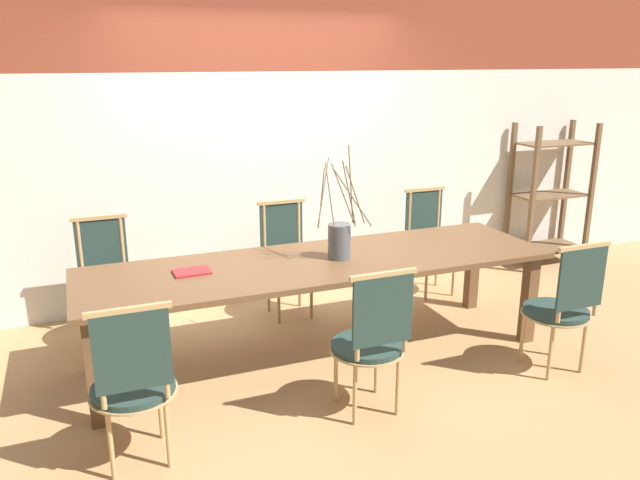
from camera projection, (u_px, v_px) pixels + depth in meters
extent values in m
plane|color=#A87F51|center=(320.00, 354.00, 4.61)|extent=(16.00, 16.00, 0.00)
cube|color=silver|center=(263.00, 187.00, 5.56)|extent=(12.00, 0.06, 1.99)
cube|color=brown|center=(320.00, 263.00, 4.41)|extent=(3.34, 0.94, 0.04)
cube|color=brown|center=(94.00, 373.00, 3.63)|extent=(0.09, 0.09, 0.69)
cube|color=brown|center=(529.00, 299.00, 4.74)|extent=(0.09, 0.09, 0.69)
cube|color=brown|center=(89.00, 324.00, 4.28)|extent=(0.09, 0.09, 0.69)
cube|color=brown|center=(472.00, 269.00, 5.39)|extent=(0.09, 0.09, 0.69)
cylinder|color=#233833|center=(133.00, 388.00, 3.30)|extent=(0.44, 0.44, 0.04)
cylinder|color=tan|center=(134.00, 392.00, 3.30)|extent=(0.46, 0.46, 0.01)
cylinder|color=tan|center=(107.00, 417.00, 3.44)|extent=(0.03, 0.03, 0.41)
cylinder|color=tan|center=(160.00, 406.00, 3.54)|extent=(0.03, 0.03, 0.41)
cylinder|color=tan|center=(111.00, 445.00, 3.18)|extent=(0.03, 0.03, 0.41)
cylinder|color=tan|center=(168.00, 433.00, 3.28)|extent=(0.03, 0.03, 0.41)
cylinder|color=tan|center=(99.00, 361.00, 3.00)|extent=(0.03, 0.03, 0.52)
cylinder|color=tan|center=(164.00, 351.00, 3.11)|extent=(0.03, 0.03, 0.52)
cube|color=#233833|center=(132.00, 352.00, 3.04)|extent=(0.37, 0.02, 0.41)
cube|color=tan|center=(128.00, 310.00, 2.98)|extent=(0.41, 0.03, 0.03)
cylinder|color=#233833|center=(367.00, 345.00, 3.78)|extent=(0.44, 0.44, 0.04)
cylinder|color=tan|center=(367.00, 349.00, 3.79)|extent=(0.46, 0.46, 0.01)
cylinder|color=tan|center=(336.00, 372.00, 3.92)|extent=(0.03, 0.03, 0.41)
cylinder|color=tan|center=(376.00, 364.00, 4.02)|extent=(0.03, 0.03, 0.41)
cylinder|color=tan|center=(355.00, 394.00, 3.67)|extent=(0.03, 0.03, 0.41)
cylinder|color=tan|center=(398.00, 385.00, 3.77)|extent=(0.03, 0.03, 0.41)
cylinder|color=tan|center=(358.00, 319.00, 3.49)|extent=(0.03, 0.03, 0.52)
cylinder|color=tan|center=(406.00, 311.00, 3.59)|extent=(0.03, 0.03, 0.52)
cube|color=#233833|center=(383.00, 311.00, 3.53)|extent=(0.37, 0.02, 0.41)
cube|color=tan|center=(384.00, 275.00, 3.47)|extent=(0.41, 0.03, 0.03)
cylinder|color=#233833|center=(556.00, 311.00, 4.30)|extent=(0.44, 0.44, 0.04)
cylinder|color=tan|center=(555.00, 314.00, 4.30)|extent=(0.46, 0.46, 0.01)
cylinder|color=tan|center=(522.00, 336.00, 4.44)|extent=(0.03, 0.03, 0.41)
cylinder|color=tan|center=(554.00, 329.00, 4.54)|extent=(0.03, 0.03, 0.41)
cylinder|color=tan|center=(550.00, 353.00, 4.18)|extent=(0.03, 0.03, 0.41)
cylinder|color=tan|center=(583.00, 346.00, 4.28)|extent=(0.03, 0.03, 0.41)
cylinder|color=tan|center=(562.00, 285.00, 4.00)|extent=(0.03, 0.03, 0.52)
cylinder|color=tan|center=(599.00, 279.00, 4.11)|extent=(0.03, 0.03, 0.52)
cube|color=#233833|center=(582.00, 279.00, 4.04)|extent=(0.37, 0.02, 0.41)
cube|color=tan|center=(585.00, 247.00, 3.98)|extent=(0.41, 0.03, 0.03)
cylinder|color=#233833|center=(107.00, 290.00, 4.68)|extent=(0.44, 0.44, 0.04)
cylinder|color=tan|center=(107.00, 293.00, 4.69)|extent=(0.46, 0.46, 0.01)
cylinder|color=tan|center=(131.00, 322.00, 4.67)|extent=(0.03, 0.03, 0.41)
cylinder|color=tan|center=(90.00, 327.00, 4.57)|extent=(0.03, 0.03, 0.41)
cylinder|color=tan|center=(127.00, 308.00, 4.92)|extent=(0.03, 0.03, 0.41)
cylinder|color=tan|center=(89.00, 313.00, 4.82)|extent=(0.03, 0.03, 0.41)
cylinder|color=tan|center=(123.00, 246.00, 4.83)|extent=(0.03, 0.03, 0.52)
cylinder|color=tan|center=(80.00, 251.00, 4.72)|extent=(0.03, 0.03, 0.52)
cube|color=#233833|center=(101.00, 245.00, 4.77)|extent=(0.37, 0.02, 0.41)
cube|color=tan|center=(98.00, 218.00, 4.70)|extent=(0.41, 0.03, 0.03)
cylinder|color=#233833|center=(289.00, 267.00, 5.20)|extent=(0.44, 0.44, 0.04)
cylinder|color=tan|center=(289.00, 270.00, 5.21)|extent=(0.46, 0.46, 0.01)
cylinder|color=tan|center=(311.00, 295.00, 5.19)|extent=(0.03, 0.03, 0.41)
cylinder|color=tan|center=(279.00, 300.00, 5.08)|extent=(0.03, 0.03, 0.41)
cylinder|color=tan|center=(300.00, 284.00, 5.44)|extent=(0.03, 0.03, 0.41)
cylinder|color=tan|center=(268.00, 288.00, 5.34)|extent=(0.03, 0.03, 0.41)
cylinder|color=tan|center=(299.00, 228.00, 5.34)|extent=(0.03, 0.03, 0.52)
cylinder|color=tan|center=(264.00, 231.00, 5.23)|extent=(0.03, 0.03, 0.52)
cube|color=#233833|center=(281.00, 227.00, 5.29)|extent=(0.37, 0.02, 0.41)
cube|color=tan|center=(281.00, 202.00, 5.22)|extent=(0.41, 0.03, 0.03)
cylinder|color=#233833|center=(433.00, 249.00, 5.69)|extent=(0.44, 0.44, 0.04)
cylinder|color=tan|center=(433.00, 251.00, 5.70)|extent=(0.46, 0.46, 0.01)
cylinder|color=tan|center=(454.00, 275.00, 5.68)|extent=(0.03, 0.03, 0.41)
cylinder|color=tan|center=(426.00, 279.00, 5.58)|extent=(0.03, 0.03, 0.41)
cylinder|color=tan|center=(437.00, 265.00, 5.93)|extent=(0.03, 0.03, 0.41)
cylinder|color=tan|center=(410.00, 269.00, 5.83)|extent=(0.03, 0.03, 0.41)
cylinder|color=tan|center=(438.00, 213.00, 5.84)|extent=(0.03, 0.03, 0.52)
cylinder|color=tan|center=(409.00, 216.00, 5.73)|extent=(0.03, 0.03, 0.52)
cube|color=#233833|center=(424.00, 212.00, 5.78)|extent=(0.37, 0.02, 0.41)
cube|color=tan|center=(425.00, 189.00, 5.71)|extent=(0.41, 0.03, 0.03)
cylinder|color=#4C5156|center=(339.00, 241.00, 4.42)|extent=(0.16, 0.16, 0.25)
cylinder|color=brown|center=(322.00, 197.00, 4.35)|extent=(0.14, 0.23, 0.38)
cylinder|color=brown|center=(355.00, 196.00, 4.25)|extent=(0.22, 0.15, 0.45)
cylinder|color=brown|center=(344.00, 196.00, 4.24)|extent=(0.18, 0.03, 0.45)
cylinder|color=brown|center=(353.00, 199.00, 4.19)|extent=(0.32, 0.07, 0.43)
cylinder|color=brown|center=(351.00, 185.00, 4.28)|extent=(0.11, 0.13, 0.57)
cylinder|color=brown|center=(349.00, 193.00, 4.27)|extent=(0.15, 0.09, 0.47)
cylinder|color=brown|center=(330.00, 195.00, 4.29)|extent=(0.01, 0.16, 0.43)
cylinder|color=brown|center=(323.00, 192.00, 4.35)|extent=(0.17, 0.20, 0.45)
cube|color=maroon|center=(192.00, 272.00, 4.14)|extent=(0.25, 0.17, 0.02)
cube|color=brown|center=(533.00, 201.00, 6.16)|extent=(0.04, 0.04, 1.48)
cube|color=brown|center=(591.00, 195.00, 6.43)|extent=(0.04, 0.04, 1.48)
cube|color=brown|center=(509.00, 194.00, 6.49)|extent=(0.04, 0.04, 1.48)
cube|color=brown|center=(566.00, 189.00, 6.75)|extent=(0.04, 0.04, 1.48)
cube|color=brown|center=(544.00, 247.00, 6.62)|extent=(0.75, 0.36, 0.02)
cube|color=brown|center=(550.00, 195.00, 6.46)|extent=(0.75, 0.36, 0.02)
cube|color=brown|center=(555.00, 143.00, 6.31)|extent=(0.75, 0.36, 0.02)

